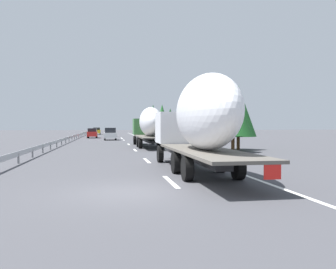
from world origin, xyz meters
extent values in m
plane|color=#424247|center=(40.00, 0.00, 0.00)|extent=(260.00, 260.00, 0.00)
cube|color=white|center=(2.00, -1.80, 0.00)|extent=(3.20, 0.20, 0.01)
cube|color=white|center=(10.83, -1.80, 0.00)|extent=(3.20, 0.20, 0.01)
cube|color=white|center=(20.90, -1.80, 0.00)|extent=(3.20, 0.20, 0.01)
cube|color=white|center=(31.14, -1.80, 0.00)|extent=(3.20, 0.20, 0.01)
cube|color=white|center=(43.84, -1.80, 0.00)|extent=(3.20, 0.20, 0.01)
cube|color=white|center=(54.47, -1.80, 0.00)|extent=(3.20, 0.20, 0.01)
cube|color=white|center=(50.59, -1.80, 0.00)|extent=(3.20, 0.20, 0.01)
cube|color=white|center=(45.00, -5.50, 0.00)|extent=(110.00, 0.20, 0.01)
cube|color=#387038|center=(30.66, -3.60, 2.15)|extent=(2.40, 2.50, 1.90)
cube|color=black|center=(31.76, -3.60, 2.65)|extent=(0.08, 2.12, 0.80)
cube|color=#262628|center=(27.48, -3.60, 0.67)|extent=(11.68, 0.70, 0.24)
cube|color=#59544C|center=(24.31, -3.60, 1.14)|extent=(10.29, 2.50, 0.12)
ellipsoid|color=white|center=(23.85, -3.60, 2.67)|extent=(6.81, 2.20, 2.94)
cube|color=red|center=(19.19, -4.29, 0.90)|extent=(0.04, 0.56, 0.56)
cylinder|color=black|center=(30.66, -2.50, 0.52)|extent=(1.04, 0.30, 1.04)
cylinder|color=black|center=(30.66, -4.70, 0.52)|extent=(1.04, 0.30, 1.04)
cylinder|color=black|center=(25.51, -2.50, 0.52)|extent=(1.04, 0.35, 1.04)
cylinder|color=black|center=(25.51, -4.70, 0.52)|extent=(1.04, 0.35, 1.04)
cylinder|color=black|center=(23.11, -2.50, 0.52)|extent=(1.04, 0.35, 1.04)
cylinder|color=black|center=(23.11, -4.70, 0.52)|extent=(1.04, 0.35, 1.04)
cube|color=silver|center=(9.67, -3.60, 2.15)|extent=(2.40, 2.50, 1.90)
cube|color=black|center=(10.77, -3.60, 2.65)|extent=(0.08, 2.12, 0.80)
cube|color=#262628|center=(6.45, -3.60, 0.67)|extent=(11.82, 0.70, 0.24)
cube|color=#59544C|center=(3.24, -3.60, 1.14)|extent=(10.45, 2.50, 0.12)
ellipsoid|color=white|center=(3.26, -3.60, 2.88)|extent=(7.60, 2.20, 3.36)
cube|color=red|center=(-1.96, -4.29, 0.90)|extent=(0.04, 0.56, 0.56)
cylinder|color=black|center=(9.67, -2.50, 0.52)|extent=(1.04, 0.30, 1.04)
cylinder|color=black|center=(9.67, -4.70, 0.52)|extent=(1.04, 0.30, 1.04)
cylinder|color=black|center=(4.44, -2.50, 0.52)|extent=(1.04, 0.35, 1.04)
cylinder|color=black|center=(4.44, -4.70, 0.52)|extent=(1.04, 0.35, 1.04)
cylinder|color=black|center=(2.04, -2.50, 0.52)|extent=(1.04, 0.35, 1.04)
cylinder|color=black|center=(2.04, -4.70, 0.52)|extent=(1.04, 0.35, 1.04)
cube|color=gold|center=(80.36, 3.43, 0.74)|extent=(4.14, 1.89, 0.84)
cube|color=black|center=(80.05, 3.43, 1.47)|extent=(2.27, 1.66, 0.62)
cylinder|color=black|center=(81.65, 4.27, 0.32)|extent=(0.64, 0.22, 0.64)
cylinder|color=black|center=(81.65, 2.58, 0.32)|extent=(0.64, 0.22, 0.64)
cylinder|color=black|center=(79.08, 4.27, 0.32)|extent=(0.64, 0.22, 0.64)
cylinder|color=black|center=(79.08, 2.58, 0.32)|extent=(0.64, 0.22, 0.64)
cube|color=white|center=(44.71, 0.29, 0.74)|extent=(4.12, 1.88, 0.84)
cube|color=black|center=(44.40, 0.29, 1.54)|extent=(2.27, 1.66, 0.77)
cylinder|color=black|center=(45.98, 1.13, 0.32)|extent=(0.64, 0.22, 0.64)
cylinder|color=black|center=(45.98, -0.55, 0.32)|extent=(0.64, 0.22, 0.64)
cylinder|color=black|center=(43.43, 1.13, 0.32)|extent=(0.64, 0.22, 0.64)
cylinder|color=black|center=(43.43, -0.55, 0.32)|extent=(0.64, 0.22, 0.64)
cube|color=red|center=(54.68, 3.46, 0.74)|extent=(4.78, 1.74, 0.84)
cube|color=black|center=(54.32, 3.46, 1.47)|extent=(2.63, 1.53, 0.62)
cylinder|color=black|center=(56.16, 4.23, 0.32)|extent=(0.64, 0.22, 0.64)
cylinder|color=black|center=(56.16, 2.69, 0.32)|extent=(0.64, 0.22, 0.64)
cylinder|color=black|center=(53.20, 4.23, 0.32)|extent=(0.64, 0.22, 0.64)
cylinder|color=black|center=(53.20, 2.69, 0.32)|extent=(0.64, 0.22, 0.64)
cube|color=#ADB2B7|center=(64.31, 0.25, 0.74)|extent=(4.21, 1.74, 0.84)
cube|color=black|center=(63.99, 0.25, 1.49)|extent=(2.32, 1.53, 0.66)
cylinder|color=black|center=(65.62, 1.02, 0.32)|extent=(0.64, 0.22, 0.64)
cylinder|color=black|center=(65.62, -0.52, 0.32)|extent=(0.64, 0.22, 0.64)
cylinder|color=black|center=(63.00, 1.02, 0.32)|extent=(0.64, 0.22, 0.64)
cylinder|color=black|center=(63.00, -0.52, 0.32)|extent=(0.64, 0.22, 0.64)
cylinder|color=gray|center=(43.97, -6.70, 1.33)|extent=(0.10, 0.10, 2.67)
cube|color=#2D569E|center=(43.97, -6.70, 3.02)|extent=(0.06, 0.90, 0.70)
cylinder|color=#472D19|center=(66.56, -11.32, 0.73)|extent=(0.28, 0.28, 1.46)
cone|color=#286B2D|center=(66.56, -11.32, 4.26)|extent=(3.10, 3.10, 5.60)
cylinder|color=#472D19|center=(63.09, -12.56, 0.70)|extent=(0.26, 0.26, 1.40)
cone|color=#194C1E|center=(63.09, -12.56, 3.68)|extent=(3.04, 3.04, 4.55)
cylinder|color=#472D19|center=(17.00, -9.90, 0.70)|extent=(0.30, 0.30, 1.41)
cone|color=#1E5B23|center=(17.00, -9.90, 3.49)|extent=(3.43, 3.43, 4.16)
cylinder|color=#472D19|center=(73.86, -10.23, 0.94)|extent=(0.36, 0.36, 1.88)
cone|color=#1E5B23|center=(73.86, -10.23, 4.64)|extent=(2.42, 2.42, 5.54)
cylinder|color=#472D19|center=(19.77, -11.43, 0.63)|extent=(0.31, 0.31, 1.25)
cone|color=#1E5B23|center=(19.77, -11.43, 3.63)|extent=(3.37, 3.37, 4.76)
cylinder|color=#472D19|center=(35.20, -13.26, 0.74)|extent=(0.35, 0.35, 1.49)
cone|color=#1E5B23|center=(35.20, -13.26, 4.23)|extent=(3.22, 3.22, 5.48)
cube|color=#9EA0A5|center=(43.00, 6.00, 0.60)|extent=(94.00, 0.06, 0.32)
cube|color=slate|center=(10.30, 6.00, 0.30)|extent=(0.10, 0.10, 0.60)
cube|color=slate|center=(14.39, 6.00, 0.30)|extent=(0.10, 0.10, 0.60)
cube|color=slate|center=(18.48, 6.00, 0.30)|extent=(0.10, 0.10, 0.60)
cube|color=slate|center=(22.57, 6.00, 0.30)|extent=(0.10, 0.10, 0.60)
cube|color=slate|center=(26.65, 6.00, 0.30)|extent=(0.10, 0.10, 0.60)
cube|color=slate|center=(30.74, 6.00, 0.30)|extent=(0.10, 0.10, 0.60)
cube|color=slate|center=(34.83, 6.00, 0.30)|extent=(0.10, 0.10, 0.60)
cube|color=slate|center=(38.91, 6.00, 0.30)|extent=(0.10, 0.10, 0.60)
cube|color=slate|center=(43.00, 6.00, 0.30)|extent=(0.10, 0.10, 0.60)
cube|color=slate|center=(47.09, 6.00, 0.30)|extent=(0.10, 0.10, 0.60)
cube|color=slate|center=(51.17, 6.00, 0.30)|extent=(0.10, 0.10, 0.60)
cube|color=slate|center=(55.26, 6.00, 0.30)|extent=(0.10, 0.10, 0.60)
cube|color=slate|center=(59.35, 6.00, 0.30)|extent=(0.10, 0.10, 0.60)
cube|color=slate|center=(63.43, 6.00, 0.30)|extent=(0.10, 0.10, 0.60)
cube|color=slate|center=(67.52, 6.00, 0.30)|extent=(0.10, 0.10, 0.60)
cube|color=slate|center=(71.61, 6.00, 0.30)|extent=(0.10, 0.10, 0.60)
cube|color=slate|center=(75.70, 6.00, 0.30)|extent=(0.10, 0.10, 0.60)
cube|color=slate|center=(79.78, 6.00, 0.30)|extent=(0.10, 0.10, 0.60)
cube|color=slate|center=(83.87, 6.00, 0.30)|extent=(0.10, 0.10, 0.60)
cube|color=slate|center=(87.96, 6.00, 0.30)|extent=(0.10, 0.10, 0.60)
camera|label=1|loc=(-12.22, 0.73, 2.29)|focal=38.15mm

